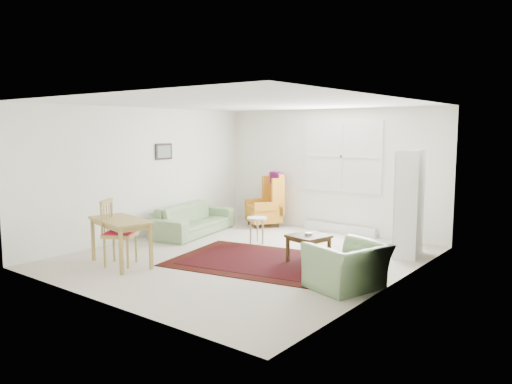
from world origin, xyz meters
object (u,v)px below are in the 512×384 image
Objects in this scene: coffee_table at (308,249)px; sofa at (194,214)px; armchair at (347,261)px; desk_chair at (120,232)px; stool at (257,230)px; cabinet at (410,203)px; wingback_chair at (264,199)px; desk at (121,242)px.

sofa is at bearing 170.93° from coffee_table.
desk_chair is at bearing -54.46° from armchair.
stool is 2.76m from cabinet.
coffee_table is 0.31× the size of cabinet.
desk_chair reaches higher than armchair.
wingback_chair is 3.10m from coffee_table.
armchair is 4.43m from wingback_chair.
armchair is 3.50m from desk_chair.
cabinet reaches higher than armchair.
sofa is 4.21m from cabinet.
coffee_table is 1.59m from stool.
cabinet is 4.68m from desk.
cabinet reaches higher than desk_chair.
armchair is at bearing -119.20° from sofa.
armchair reaches higher than desk.
coffee_table is 2.92m from desk.
cabinet is (4.09, 0.90, 0.47)m from sofa.
cabinet reaches higher than sofa.
wingback_chair is 2.40× the size of stool.
coffee_table is (3.00, -0.48, -0.18)m from sofa.
sofa is 3.04m from coffee_table.
coffee_table is at bearing -138.54° from cabinet.
desk_chair is at bearing -145.55° from cabinet.
armchair is 3.49m from desk.
sofa is at bearing -176.01° from stool.
sofa is 1.73× the size of wingback_chair.
desk_chair is (-2.23, -1.89, 0.29)m from coffee_table.
coffee_table is 2.94m from desk_chair.
cabinet is 4.67m from desk_chair.
wingback_chair is at bearing 92.11° from desk.
desk_chair is (-3.32, -1.10, 0.14)m from armchair.
wingback_chair reaches higher than desk.
stool is at bearing 158.34° from coffee_table.
wingback_chair is at bearing 160.04° from cabinet.
desk reaches higher than stool.
desk is at bearing -145.57° from cabinet.
armchair is at bearing -100.11° from cabinet.
stool is at bearing -97.92° from sofa.
desk is at bearing -65.66° from desk_chair.
cabinet is at bearing -89.56° from sofa.
desk reaches higher than coffee_table.
wingback_chair reaches higher than armchair.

